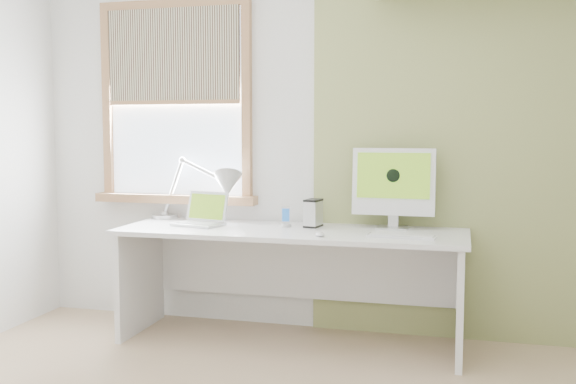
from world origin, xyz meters
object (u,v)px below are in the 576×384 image
(desk_lamp, at_px, (215,189))
(external_drive, at_px, (313,213))
(imac, at_px, (394,184))
(laptop, at_px, (202,217))
(desk, at_px, (293,258))

(desk_lamp, xyz_separation_m, external_drive, (0.70, -0.05, -0.14))
(external_drive, xyz_separation_m, imac, (0.51, 0.07, 0.20))
(laptop, height_order, imac, imac)
(desk, relative_size, imac, 4.21)
(laptop, relative_size, external_drive, 1.96)
(imac, bearing_deg, laptop, -172.73)
(laptop, bearing_deg, desk_lamp, 74.33)
(desk, xyz_separation_m, desk_lamp, (-0.58, 0.14, 0.43))
(desk, xyz_separation_m, external_drive, (0.12, 0.09, 0.28))
(desk_lamp, xyz_separation_m, imac, (1.20, 0.02, 0.06))
(desk_lamp, bearing_deg, imac, 0.84)
(laptop, distance_m, external_drive, 0.74)
(laptop, xyz_separation_m, external_drive, (0.73, 0.09, 0.04))
(external_drive, distance_m, imac, 0.55)
(imac, bearing_deg, desk_lamp, -179.16)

